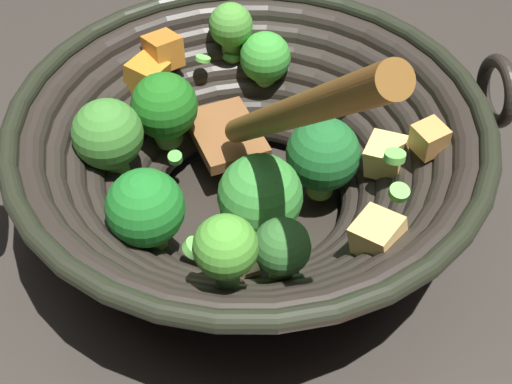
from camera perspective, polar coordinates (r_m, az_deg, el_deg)
name	(u,v)px	position (r m, az deg, el deg)	size (l,w,h in m)	color
ground_plane	(250,215)	(0.57, -0.46, -1.84)	(4.00, 4.00, 0.00)	#332D28
wok	(248,155)	(0.52, -0.66, 3.01)	(0.34, 0.34, 0.26)	black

